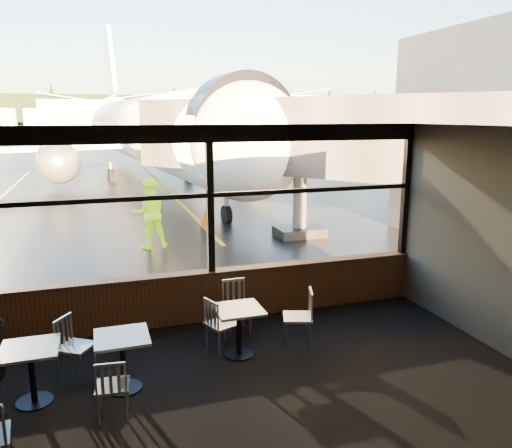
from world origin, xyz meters
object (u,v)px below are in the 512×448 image
chair_mid_w (76,348)px  chair_mid_s (113,387)px  airliner (150,85)px  chair_near_e (298,318)px  cafe_table_left (32,375)px  cafe_table_near (239,332)px  chair_near_n (237,308)px  cone_nose (205,218)px  cafe_table_mid (123,363)px  chair_near_w (222,325)px  ground_crew (149,214)px  jet_bridge (287,162)px

chair_mid_w → chair_mid_s: bearing=54.8°
airliner → chair_near_e: airliner is taller
airliner → cafe_table_left: airliner is taller
cafe_table_near → chair_near_n: chair_near_n is taller
cone_nose → cafe_table_near: bearing=-99.1°
cafe_table_mid → chair_near_w: chair_near_w is taller
cafe_table_left → ground_crew: ground_crew is taller
chair_near_n → ground_crew: 6.21m
airliner → cone_nose: airliner is taller
cafe_table_mid → chair_near_e: size_ratio=0.82×
chair_near_n → cafe_table_mid: bearing=32.0°
chair_mid_s → cone_nose: (3.42, 10.45, -0.14)m
cafe_table_mid → chair_near_w: 1.68m
cafe_table_near → cafe_table_mid: 1.82m
jet_bridge → chair_near_n: 7.27m
chair_near_e → chair_near_n: 1.10m
cafe_table_left → chair_mid_s: (0.97, -0.65, 0.03)m
cafe_table_left → chair_near_n: bearing=21.9°
airliner → chair_mid_w: airliner is taller
cone_nose → jet_bridge: bearing=-49.5°
chair_mid_w → cone_nose: chair_mid_w is taller
cafe_table_left → chair_mid_s: size_ratio=0.93×
cafe_table_near → chair_near_n: size_ratio=0.84×
chair_near_w → ground_crew: 6.76m
chair_near_n → chair_mid_s: (-2.11, -1.89, -0.05)m
chair_near_n → chair_mid_w: chair_near_n is taller
jet_bridge → chair_near_n: jet_bridge is taller
chair_near_w → chair_mid_s: (-1.70, -1.30, -0.04)m
ground_crew → cone_nose: (2.09, 2.43, -0.71)m
ground_crew → chair_near_w: bearing=88.4°
cafe_table_mid → ground_crew: ground_crew is taller
cone_nose → chair_mid_s: bearing=-108.1°
cafe_table_near → chair_mid_s: (-1.92, -1.10, 0.03)m
jet_bridge → chair_near_n: size_ratio=11.41×
airliner → cafe_table_mid: airliner is taller
airliner → chair_near_n: 20.78m
cafe_table_left → chair_near_e: bearing=7.0°
chair_mid_s → chair_mid_w: chair_mid_w is taller
chair_mid_s → chair_mid_w: size_ratio=0.93×
chair_mid_w → chair_near_w: bearing=127.1°
cafe_table_left → ground_crew: 7.75m
chair_near_e → chair_near_n: chair_near_e is taller
cafe_table_near → ground_crew: bearing=94.9°
cafe_table_left → chair_mid_s: chair_mid_s is taller
cafe_table_left → chair_mid_s: 1.17m
jet_bridge → chair_near_w: 7.97m
cafe_table_left → chair_near_w: 2.75m
airliner → chair_near_w: (-1.39, -20.79, -4.79)m
jet_bridge → chair_near_n: bearing=-118.2°
chair_mid_w → ground_crew: size_ratio=0.45×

